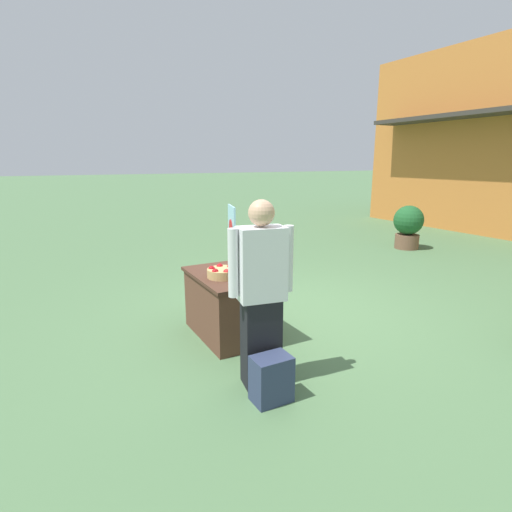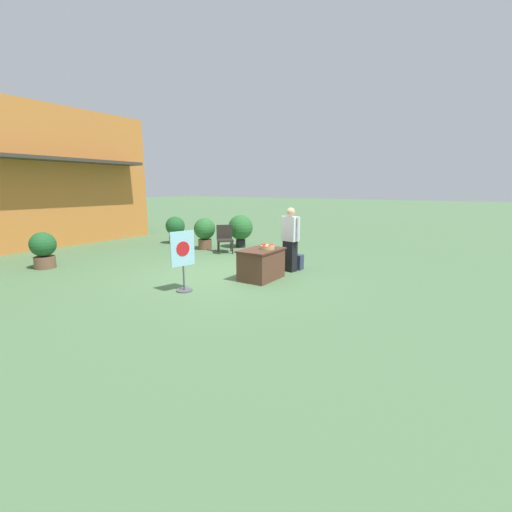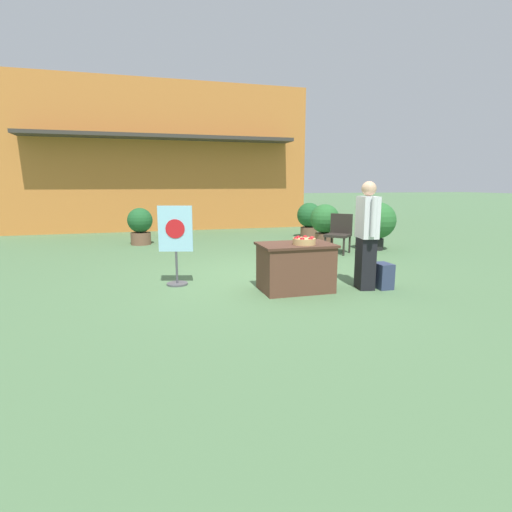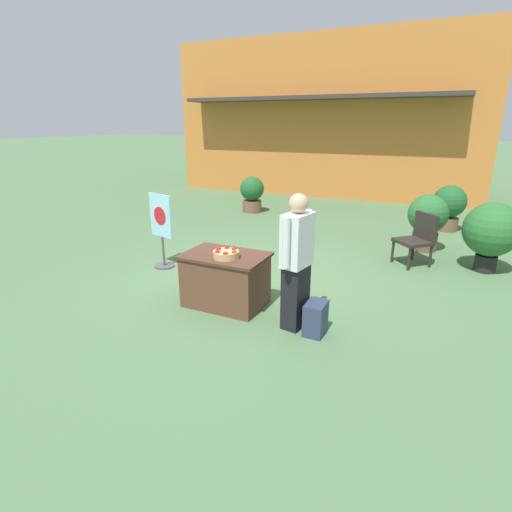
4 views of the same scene
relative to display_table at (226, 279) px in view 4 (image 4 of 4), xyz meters
The scene contains 12 objects.
ground_plane 1.15m from the display_table, 100.37° to the left, with size 120.00×120.00×0.00m, color #4C7047.
storefront_building 11.78m from the display_table, 97.55° to the left, with size 10.78×5.86×5.28m.
display_table is the anchor object (origin of this frame).
apple_basket 0.46m from the display_table, 53.39° to the right, with size 0.36×0.36×0.13m.
person_visitor 1.27m from the display_table, 10.22° to the right, with size 0.33×0.60×1.75m.
backpack 1.48m from the display_table, 10.53° to the right, with size 0.24×0.34×0.42m.
poster_board 2.05m from the display_table, 153.87° to the left, with size 0.56×0.36×1.35m.
patio_chair 3.84m from the display_table, 52.23° to the left, with size 0.78×0.78×0.97m.
potted_plant_far_left 4.76m from the display_table, 42.19° to the left, with size 0.94×0.94×1.24m.
potted_plant_near_right 4.74m from the display_table, 58.98° to the left, with size 0.79×0.79×1.16m.
potted_plant_far_right 6.31m from the display_table, 112.50° to the left, with size 0.70×0.70×1.04m.
potted_plant_near_left 6.63m from the display_table, 64.84° to the left, with size 0.78×0.78×1.10m.
Camera 4 is at (2.89, -5.71, 2.55)m, focal length 28.00 mm.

